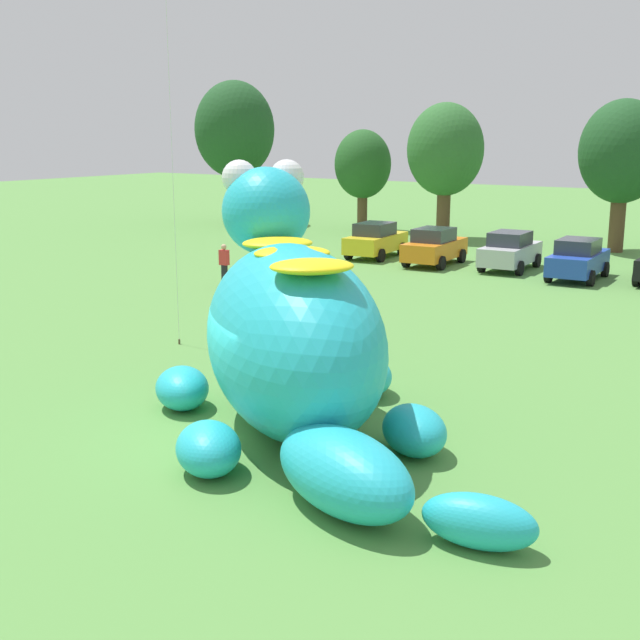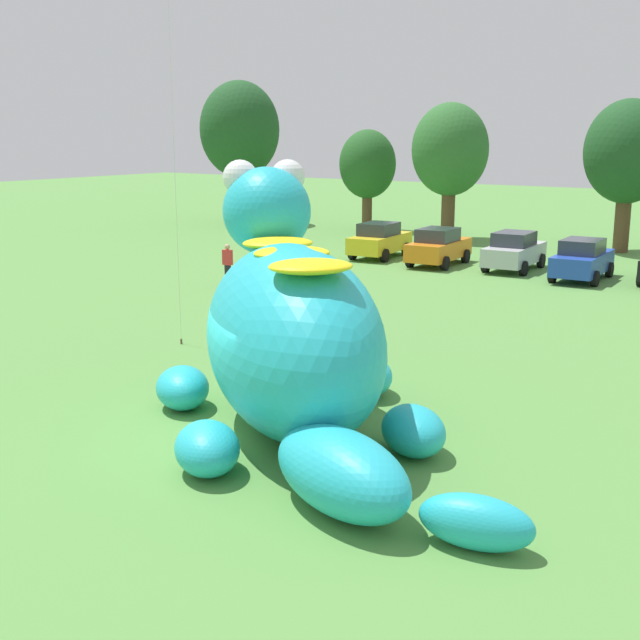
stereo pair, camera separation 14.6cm
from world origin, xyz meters
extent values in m
plane|color=#568E42|center=(0.00, 0.00, 0.00)|extent=(160.00, 160.00, 0.00)
ellipsoid|color=#23B2C6|center=(0.91, 1.10, 1.92)|extent=(7.35, 7.15, 3.85)
ellipsoid|color=#23B2C6|center=(-1.23, 3.07, 4.26)|extent=(3.02, 3.01, 2.03)
sphere|color=white|center=(-1.83, 2.86, 5.02)|extent=(0.81, 0.81, 0.81)
sphere|color=white|center=(-1.07, 3.68, 5.02)|extent=(0.81, 0.81, 0.81)
ellipsoid|color=yellow|center=(-0.22, 2.14, 3.69)|extent=(1.95, 1.97, 0.26)
ellipsoid|color=yellow|center=(0.91, 1.10, 3.69)|extent=(1.95, 1.97, 0.26)
ellipsoid|color=yellow|center=(2.17, -0.06, 3.69)|extent=(1.95, 1.97, 0.26)
ellipsoid|color=#23B2C6|center=(-1.92, 0.80, 0.47)|extent=(2.01, 1.98, 0.94)
ellipsoid|color=#23B2C6|center=(0.97, 3.94, 0.47)|extent=(2.01, 1.98, 0.94)
ellipsoid|color=#23B2C6|center=(0.96, -1.62, 0.47)|extent=(2.01, 1.98, 0.94)
ellipsoid|color=#23B2C6|center=(3.63, 1.27, 0.47)|extent=(2.01, 1.98, 0.94)
ellipsoid|color=#23B2C6|center=(3.80, -1.57, 0.67)|extent=(3.43, 2.60, 1.35)
ellipsoid|color=#23B2C6|center=(6.13, -1.49, 0.41)|extent=(1.87, 1.09, 0.82)
cube|color=yellow|center=(-9.68, 23.00, 0.72)|extent=(2.05, 4.23, 0.80)
cube|color=#2D333D|center=(-9.66, 22.85, 1.42)|extent=(1.66, 2.09, 0.60)
cylinder|color=black|center=(-10.63, 24.19, 0.32)|extent=(0.29, 0.66, 0.64)
cylinder|color=black|center=(-8.94, 24.34, 0.32)|extent=(0.29, 0.66, 0.64)
cylinder|color=black|center=(-10.41, 21.66, 0.32)|extent=(0.29, 0.66, 0.64)
cylinder|color=black|center=(-8.72, 21.80, 0.32)|extent=(0.29, 0.66, 0.64)
cube|color=orange|center=(-6.24, 22.47, 0.72)|extent=(1.93, 4.19, 0.80)
cube|color=#2D333D|center=(-6.23, 22.32, 1.42)|extent=(1.61, 2.05, 0.60)
cylinder|color=black|center=(-7.16, 23.69, 0.32)|extent=(0.28, 0.65, 0.64)
cylinder|color=black|center=(-5.46, 23.79, 0.32)|extent=(0.28, 0.65, 0.64)
cylinder|color=black|center=(-7.01, 21.16, 0.32)|extent=(0.28, 0.65, 0.64)
cylinder|color=black|center=(-5.32, 21.25, 0.32)|extent=(0.28, 0.65, 0.64)
cube|color=#B7BABF|center=(-2.81, 23.08, 0.72)|extent=(1.89, 4.18, 0.80)
cube|color=#2D333D|center=(-2.80, 22.93, 1.42)|extent=(1.59, 2.04, 0.60)
cylinder|color=black|center=(-3.72, 24.31, 0.32)|extent=(0.27, 0.65, 0.64)
cylinder|color=black|center=(-2.02, 24.39, 0.32)|extent=(0.27, 0.65, 0.64)
cylinder|color=black|center=(-3.60, 21.77, 0.32)|extent=(0.27, 0.65, 0.64)
cylinder|color=black|center=(-1.90, 21.85, 0.32)|extent=(0.27, 0.65, 0.64)
cube|color=#2347B7|center=(0.47, 22.25, 0.72)|extent=(1.88, 4.17, 0.80)
cube|color=#2D333D|center=(0.47, 22.10, 1.42)|extent=(1.58, 2.03, 0.60)
cylinder|color=black|center=(-0.44, 23.48, 0.32)|extent=(0.27, 0.65, 0.64)
cylinder|color=black|center=(1.26, 23.56, 0.32)|extent=(0.27, 0.65, 0.64)
cylinder|color=black|center=(-0.32, 20.94, 0.32)|extent=(0.27, 0.65, 0.64)
cylinder|color=black|center=(1.37, 21.02, 0.32)|extent=(0.27, 0.65, 0.64)
cylinder|color=brown|center=(-25.31, 31.38, 1.64)|extent=(0.94, 0.94, 3.29)
ellipsoid|color=#1E4C23|center=(-25.31, 31.38, 6.18)|extent=(5.26, 5.26, 6.32)
cylinder|color=brown|center=(-16.02, 32.36, 1.09)|extent=(0.62, 0.62, 2.18)
ellipsoid|color=#235623|center=(-16.02, 32.36, 4.10)|extent=(3.49, 3.49, 4.18)
cylinder|color=brown|center=(-9.99, 31.27, 1.35)|extent=(0.77, 0.77, 2.70)
ellipsoid|color=#2D662D|center=(-9.99, 31.27, 5.07)|extent=(4.31, 4.31, 5.18)
cylinder|color=brown|center=(-0.36, 31.49, 1.35)|extent=(0.77, 0.77, 2.70)
ellipsoid|color=#1E4C23|center=(-0.36, 31.49, 5.08)|extent=(4.32, 4.32, 5.18)
cylinder|color=black|center=(-10.76, 12.79, 0.44)|extent=(0.26, 0.26, 0.88)
cube|color=red|center=(-10.76, 12.79, 1.18)|extent=(0.38, 0.22, 0.60)
sphere|color=tan|center=(-10.76, 12.79, 1.60)|extent=(0.22, 0.22, 0.22)
cylinder|color=brown|center=(-5.94, 5.00, 0.07)|extent=(0.06, 0.06, 0.15)
cylinder|color=silver|center=(-5.94, 5.00, 5.57)|extent=(0.01, 0.01, 10.84)
camera|label=1|loc=(10.41, -12.21, 6.06)|focal=46.52mm
camera|label=2|loc=(10.53, -12.13, 6.06)|focal=46.52mm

